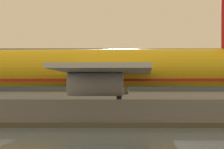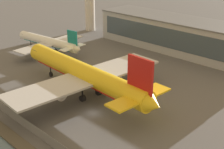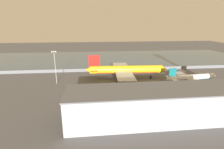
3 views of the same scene
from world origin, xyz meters
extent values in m
plane|color=#565659|center=(0.00, 0.00, 0.00)|extent=(500.00, 500.00, 0.00)
cube|color=#474238|center=(0.00, -20.50, 0.25)|extent=(320.00, 3.00, 0.50)
cube|color=slate|center=(0.00, -16.00, 1.28)|extent=(280.00, 0.08, 2.56)
cylinder|color=slate|center=(0.00, -16.00, 1.28)|extent=(0.10, 0.10, 2.56)
cylinder|color=yellow|center=(-10.71, 5.98, 6.81)|extent=(50.86, 8.17, 5.56)
cube|color=red|center=(-10.71, 5.98, 5.28)|extent=(43.21, 6.67, 1.00)
cube|color=#B7BABF|center=(-8.81, -6.29, 6.11)|extent=(12.38, 24.85, 0.56)
cube|color=#B7BABF|center=(-7.56, 17.98, 6.11)|extent=(12.38, 24.85, 0.56)
cylinder|color=#B7BABF|center=(-10.23, -4.27, 4.31)|extent=(7.24, 3.42, 3.06)
cylinder|color=#B7BABF|center=(-9.17, 16.12, 4.31)|extent=(7.24, 3.42, 3.06)
cylinder|color=black|center=(-7.32, 2.88, 2.40)|extent=(0.44, 0.44, 3.25)
cylinder|color=black|center=(-7.32, 2.88, 0.78)|extent=(1.85, 1.34, 1.79)
cylinder|color=black|center=(-7.02, 8.71, 2.40)|extent=(0.44, 0.44, 3.25)
cylinder|color=black|center=(-7.02, 8.71, 0.78)|extent=(1.85, 1.34, 1.79)
cube|color=yellow|center=(0.78, 18.08, 0.75)|extent=(3.58, 2.79, 1.11)
cube|color=#283847|center=(1.14, 18.25, 1.55)|extent=(1.55, 1.63, 0.50)
cylinder|color=black|center=(1.40, 19.12, 0.35)|extent=(0.73, 0.49, 0.70)
cylinder|color=black|center=(1.97, 17.88, 0.35)|extent=(0.73, 0.49, 0.70)
cylinder|color=black|center=(-0.40, 18.29, 0.35)|extent=(0.73, 0.49, 0.70)
cylinder|color=black|center=(0.16, 17.05, 0.35)|extent=(0.73, 0.49, 0.70)
cube|color=#9EA3AD|center=(-13.78, 60.89, 6.37)|extent=(73.55, 17.64, 12.75)
cube|color=#3D4C5B|center=(-13.78, 51.99, 7.01)|extent=(67.67, 0.16, 7.65)
cube|color=#5B5E63|center=(-13.78, 60.89, 13.00)|extent=(74.15, 18.24, 0.50)
camera|label=1|loc=(-7.37, -72.20, 3.64)|focal=85.00mm
camera|label=2|loc=(53.69, -46.86, 40.49)|focal=50.00mm
camera|label=3|loc=(11.94, 122.53, 37.96)|focal=28.00mm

